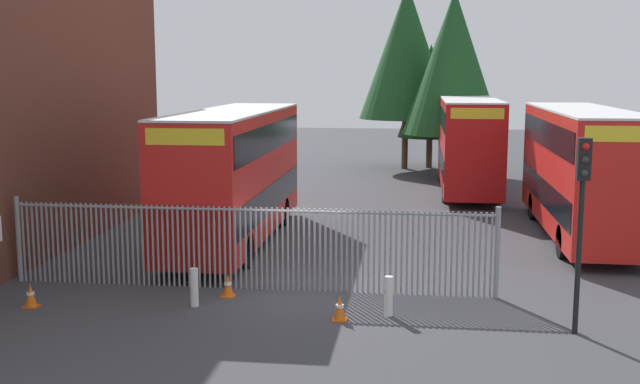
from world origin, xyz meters
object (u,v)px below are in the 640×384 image
Objects in this scene: traffic_cone_mid_forecourt at (31,296)px; traffic_cone_near_kerb at (228,286)px; traffic_cone_by_gate at (340,308)px; traffic_light_kerbside at (582,199)px; double_decker_bus_behind_fence_left at (234,171)px; double_decker_bus_behind_fence_right at (468,141)px; bollard_center_front at (389,296)px; double_decker_bus_near_gate at (582,167)px; bollard_near_left at (194,287)px.

traffic_cone_near_kerb is (4.55, 1.48, 0.00)m from traffic_cone_mid_forecourt.
traffic_cone_by_gate is 5.88m from traffic_light_kerbside.
traffic_cone_mid_forecourt and traffic_cone_near_kerb have the same top height.
traffic_light_kerbside is at bearing -12.10° from traffic_cone_near_kerb.
traffic_cone_by_gate is at bearing 177.40° from traffic_light_kerbside.
double_decker_bus_behind_fence_left is at bearing 67.31° from traffic_cone_mid_forecourt.
double_decker_bus_behind_fence_right is 19.87m from bollard_center_front.
double_decker_bus_near_gate is at bearing 57.48° from bollard_center_front.
traffic_cone_by_gate is 0.14× the size of traffic_light_kerbside.
double_decker_bus_behind_fence_right is 20.33m from traffic_light_kerbside.
traffic_light_kerbside is (8.24, -1.77, 2.70)m from traffic_cone_near_kerb.
traffic_cone_by_gate is 3.39m from traffic_cone_near_kerb.
bollard_near_left is 3.70m from traffic_cone_by_gate.
double_decker_bus_near_gate and double_decker_bus_behind_fence_left have the same top height.
bollard_center_front reaches higher than traffic_cone_mid_forecourt.
traffic_cone_near_kerb is at bearing -139.91° from double_decker_bus_near_gate.
bollard_near_left is at bearing 170.09° from traffic_cone_by_gate.
traffic_light_kerbside reaches higher than traffic_cone_by_gate.
traffic_cone_by_gate is at bearing -9.91° from bollard_near_left.
double_decker_bus_behind_fence_right reaches higher than bollard_center_front.
traffic_cone_near_kerb is (1.31, -6.27, -2.13)m from double_decker_bus_behind_fence_left.
double_decker_bus_near_gate is 18.32× the size of traffic_cone_mid_forecourt.
bollard_center_front is 1.22m from traffic_cone_by_gate.
double_decker_bus_near_gate is 2.51× the size of traffic_light_kerbside.
bollard_near_left is at bearing -124.57° from traffic_cone_near_kerb.
double_decker_bus_behind_fence_left is 9.17m from traffic_cone_by_gate.
bollard_center_front is at bearing 2.98° from traffic_cone_mid_forecourt.
double_decker_bus_behind_fence_right is (8.37, 12.25, 0.00)m from double_decker_bus_behind_fence_left.
bollard_center_front is at bearing -98.54° from double_decker_bus_behind_fence_right.
double_decker_bus_near_gate reaches higher than traffic_cone_by_gate.
traffic_cone_by_gate is at bearing -0.35° from traffic_cone_mid_forecourt.
bollard_center_front is at bearing -1.66° from bollard_near_left.
traffic_light_kerbside is (4.11, -0.73, 2.51)m from bollard_center_front.
traffic_cone_by_gate is 7.57m from traffic_cone_mid_forecourt.
traffic_light_kerbside is at bearing -5.63° from bollard_near_left.
double_decker_bus_behind_fence_right is at bearing 108.33° from double_decker_bus_near_gate.
double_decker_bus_near_gate is at bearing 41.22° from bollard_near_left.
double_decker_bus_near_gate is 1.00× the size of double_decker_bus_behind_fence_right.
traffic_cone_near_kerb is (-4.12, 1.03, -0.19)m from bollard_center_front.
double_decker_bus_near_gate is at bearing 54.46° from traffic_cone_by_gate.
bollard_center_front reaches higher than traffic_cone_by_gate.
double_decker_bus_behind_fence_right is 20.97m from bollard_near_left.
double_decker_bus_behind_fence_right is at bearing 81.46° from bollard_center_front.
double_decker_bus_near_gate reaches higher than bollard_center_front.
double_decker_bus_near_gate reaches higher than traffic_cone_near_kerb.
traffic_cone_near_kerb is (-3.02, 1.53, 0.00)m from traffic_cone_by_gate.
double_decker_bus_behind_fence_right is 20.57m from traffic_cone_by_gate.
bollard_near_left is 9.24m from traffic_light_kerbside.
bollard_center_front is (-2.94, -19.55, -1.95)m from double_decker_bus_behind_fence_right.
bollard_near_left reaches higher than traffic_cone_near_kerb.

